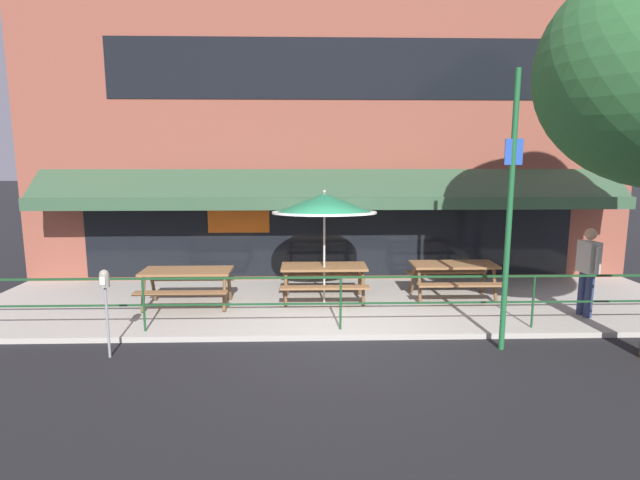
# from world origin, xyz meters

# --- Properties ---
(ground_plane) EXTENTS (120.00, 120.00, 0.00)m
(ground_plane) POSITION_xyz_m (0.00, 0.00, 0.00)
(ground_plane) COLOR black
(patio_deck) EXTENTS (15.00, 4.00, 0.10)m
(patio_deck) POSITION_xyz_m (0.00, 2.00, 0.05)
(patio_deck) COLOR #ADA89E
(patio_deck) RESTS_ON ground
(restaurant_building) EXTENTS (15.00, 1.60, 7.40)m
(restaurant_building) POSITION_xyz_m (-0.00, 4.22, 3.67)
(restaurant_building) COLOR brown
(restaurant_building) RESTS_ON ground
(patio_railing) EXTENTS (13.84, 0.04, 0.97)m
(patio_railing) POSITION_xyz_m (0.00, 0.30, 0.80)
(patio_railing) COLOR #194723
(patio_railing) RESTS_ON patio_deck
(picnic_table_left) EXTENTS (1.80, 1.42, 0.76)m
(picnic_table_left) POSITION_xyz_m (-3.04, 1.79, 0.71)
(picnic_table_left) COLOR brown
(picnic_table_left) RESTS_ON patio_deck
(picnic_table_centre) EXTENTS (1.80, 1.42, 0.76)m
(picnic_table_centre) POSITION_xyz_m (-0.23, 2.12, 0.71)
(picnic_table_centre) COLOR brown
(picnic_table_centre) RESTS_ON patio_deck
(picnic_table_right) EXTENTS (1.80, 1.42, 0.76)m
(picnic_table_right) POSITION_xyz_m (2.58, 2.25, 0.71)
(picnic_table_right) COLOR brown
(picnic_table_right) RESTS_ON patio_deck
(patio_umbrella_centre) EXTENTS (2.14, 2.14, 2.38)m
(patio_umbrella_centre) POSITION_xyz_m (-0.23, 1.96, 2.18)
(patio_umbrella_centre) COLOR #B7B2A8
(patio_umbrella_centre) RESTS_ON patio_deck
(pedestrian_walking) EXTENTS (0.29, 0.62, 1.71)m
(pedestrian_walking) POSITION_xyz_m (4.76, 0.94, 1.06)
(pedestrian_walking) COLOR navy
(pedestrian_walking) RESTS_ON patio_deck
(parking_meter_near) EXTENTS (0.15, 0.16, 1.42)m
(parking_meter_near) POSITION_xyz_m (-3.72, -0.61, 1.15)
(parking_meter_near) COLOR gray
(parking_meter_near) RESTS_ON ground
(street_sign_pole) EXTENTS (0.28, 0.09, 4.46)m
(street_sign_pole) POSITION_xyz_m (2.61, -0.45, 2.29)
(street_sign_pole) COLOR #1E6033
(street_sign_pole) RESTS_ON ground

